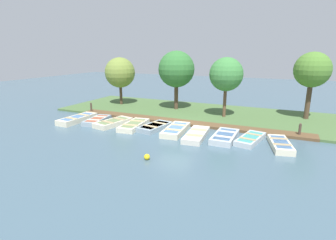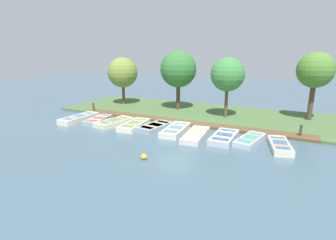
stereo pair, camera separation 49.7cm
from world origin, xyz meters
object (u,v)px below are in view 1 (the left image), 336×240
object	(u,v)px
rowboat_2	(113,123)
rowboat_5	(176,130)
rowboat_6	(196,135)
rowboat_9	(280,144)
rowboat_8	(250,139)
park_tree_right	(312,70)
mooring_post_far	(300,130)
rowboat_1	(97,120)
rowboat_4	(155,127)
rowboat_3	(134,125)
park_tree_left	(176,69)
buoy	(147,157)
rowboat_0	(77,119)
rowboat_7	(225,137)
park_tree_center	(226,75)
park_tree_far_left	(120,73)
mooring_post_near	(91,108)

from	to	relation	value
rowboat_2	rowboat_5	bearing A→B (deg)	103.93
rowboat_2	rowboat_6	xyz separation A→B (m)	(0.19, 6.38, -0.02)
rowboat_2	rowboat_9	xyz separation A→B (m)	(-0.05, 11.19, -0.01)
rowboat_8	park_tree_right	world-z (taller)	park_tree_right
mooring_post_far	park_tree_right	bearing A→B (deg)	173.04
rowboat_1	rowboat_4	xyz separation A→B (m)	(-0.25, 4.76, -0.00)
rowboat_3	rowboat_5	distance (m)	3.14
park_tree_left	buoy	bearing A→B (deg)	15.40
rowboat_3	rowboat_9	xyz separation A→B (m)	(0.01, 9.50, 0.00)
rowboat_3	rowboat_0	bearing A→B (deg)	-92.02
buoy	rowboat_6	bearing A→B (deg)	165.76
rowboat_1	rowboat_6	distance (m)	7.92
park_tree_right	rowboat_7	bearing A→B (deg)	-33.65
rowboat_5	park_tree_left	size ratio (longest dim) A/B	0.61
park_tree_center	rowboat_0	bearing A→B (deg)	-60.82
rowboat_1	rowboat_9	distance (m)	12.73
rowboat_1	rowboat_7	bearing A→B (deg)	79.86
rowboat_0	rowboat_1	xyz separation A→B (m)	(-0.39, 1.54, -0.04)
rowboat_7	park_tree_far_left	world-z (taller)	park_tree_far_left
buoy	park_tree_far_left	world-z (taller)	park_tree_far_left
rowboat_3	rowboat_1	bearing A→B (deg)	-96.76
rowboat_1	park_tree_right	distance (m)	16.40
park_tree_left	park_tree_right	xyz separation A→B (m)	(-0.84, 10.50, 0.16)
rowboat_2	rowboat_5	distance (m)	4.83
mooring_post_near	park_tree_far_left	xyz separation A→B (m)	(-3.71, 0.58, 2.76)
rowboat_0	rowboat_9	xyz separation A→B (m)	(-0.37, 14.27, -0.03)
mooring_post_far	buoy	size ratio (longest dim) A/B	3.11
rowboat_1	park_tree_left	size ratio (longest dim) A/B	0.53
rowboat_9	park_tree_left	bearing A→B (deg)	-138.23
rowboat_1	rowboat_4	size ratio (longest dim) A/B	0.98
rowboat_2	park_tree_far_left	bearing A→B (deg)	-138.91
rowboat_4	rowboat_6	distance (m)	3.20
rowboat_0	rowboat_9	world-z (taller)	rowboat_0
rowboat_2	rowboat_4	bearing A→B (deg)	107.34
rowboat_7	rowboat_4	bearing A→B (deg)	-91.98
rowboat_9	mooring_post_near	distance (m)	15.46
rowboat_5	rowboat_9	distance (m)	6.37
rowboat_0	rowboat_6	bearing A→B (deg)	92.45
rowboat_4	mooring_post_near	world-z (taller)	mooring_post_near
rowboat_4	rowboat_5	xyz separation A→B (m)	(0.13, 1.61, 0.02)
rowboat_2	park_tree_center	xyz separation A→B (m)	(-5.24, 6.87, 3.28)
park_tree_center	rowboat_6	bearing A→B (deg)	-5.18
rowboat_8	mooring_post_near	bearing A→B (deg)	-86.95
rowboat_9	park_tree_right	bearing A→B (deg)	154.53
rowboat_0	rowboat_1	bearing A→B (deg)	105.90
rowboat_7	rowboat_9	bearing A→B (deg)	88.73
mooring_post_near	rowboat_5	bearing A→B (deg)	75.79
rowboat_1	rowboat_9	world-z (taller)	rowboat_9
rowboat_6	rowboat_9	world-z (taller)	rowboat_9
park_tree_left	rowboat_9	bearing A→B (deg)	54.74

